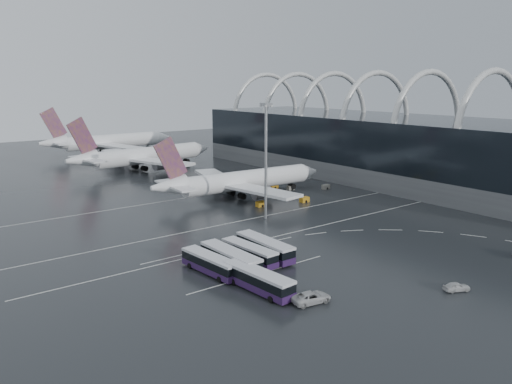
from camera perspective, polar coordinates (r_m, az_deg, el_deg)
ground at (r=110.21m, az=5.19°, el=-3.99°), size 420.00×420.00×0.00m
terminal at (r=166.41m, az=16.40°, el=4.99°), size 42.00×160.00×34.90m
lane_marking_near at (r=108.81m, az=5.91°, el=-4.22°), size 120.00×0.25×0.01m
lane_marking_mid at (r=118.96m, az=1.28°, el=-2.70°), size 120.00×0.25×0.01m
lane_marking_far at (r=141.24m, az=-5.83°, el=-0.32°), size 120.00×0.25×0.01m
bus_bay_line_south at (r=83.96m, az=0.43°, el=-9.31°), size 28.00×0.25×0.01m
bus_bay_line_north at (r=96.30m, az=-5.46°, el=-6.45°), size 28.00×0.25×0.01m
airliner_main at (r=136.51m, az=-1.91°, el=1.23°), size 53.21×46.63×18.03m
airliner_gate_b at (r=183.45m, az=-12.92°, el=4.00°), size 58.13×51.87×20.18m
airliner_gate_c at (r=229.49m, az=-16.66°, el=5.50°), size 58.90×54.61×21.07m
bus_row_near_a at (r=83.90m, az=-5.22°, el=-8.12°), size 3.96×12.89×3.12m
bus_row_near_b at (r=85.24m, az=-2.93°, el=-7.63°), size 3.57×14.01×3.43m
bus_row_near_c at (r=88.66m, az=-0.77°, el=-6.94°), size 3.60×12.63×3.07m
bus_row_near_d at (r=90.92m, az=1.02°, el=-6.33°), size 3.34×13.66×3.36m
bus_row_far_a at (r=76.77m, az=0.25°, el=-10.01°), size 4.06×13.54×3.28m
van_curve_a at (r=73.82m, az=6.32°, el=-11.87°), size 6.40×3.81×1.67m
van_curve_b at (r=83.03m, az=21.95°, el=-10.00°), size 4.41×3.24×1.40m
floodlight_mast at (r=113.23m, az=1.15°, el=5.15°), size 2.04×2.04×26.56m
gse_cart_belly_a at (r=132.55m, az=5.55°, el=-0.86°), size 2.48×1.47×1.36m
gse_cart_belly_b at (r=147.23m, az=3.98°, el=0.49°), size 2.22×1.31×1.21m
gse_cart_belly_c at (r=127.21m, az=0.57°, el=-1.37°), size 2.49×1.47×1.36m
gse_cart_belly_d at (r=149.39m, az=7.98°, el=0.59°), size 2.37×1.40×1.29m
gse_cart_belly_e at (r=148.75m, az=2.04°, el=0.66°), size 2.51×1.48×1.37m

